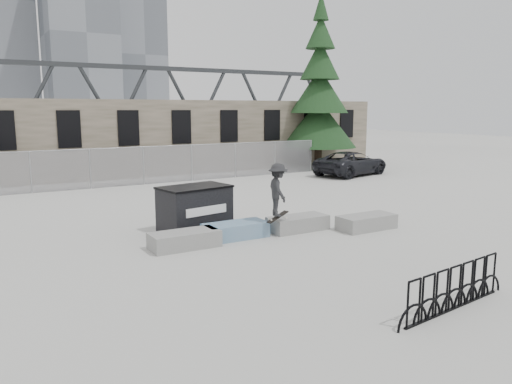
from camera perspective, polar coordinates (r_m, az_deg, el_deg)
ground at (r=15.98m, az=1.39°, el=-4.96°), size 120.00×120.00×0.00m
stone_wall at (r=30.54m, az=-14.99°, el=5.94°), size 36.00×2.58×4.50m
chainlink_fence at (r=27.07m, az=-12.73°, el=3.02°), size 22.06×0.06×2.02m
planter_far_left at (r=14.65m, az=-8.17°, el=-5.34°), size 2.00×0.90×0.48m
planter_center_left at (r=15.59m, az=-2.37°, el=-4.33°), size 2.00×0.90×0.48m
planter_center_right at (r=16.59m, az=4.81°, el=-3.51°), size 2.00×0.90×0.48m
planter_offset at (r=17.10m, az=12.52°, el=-3.31°), size 2.00×0.90×0.48m
dumpster at (r=16.57m, az=-7.01°, el=-1.84°), size 2.46×1.74×1.49m
bike_rack at (r=10.91m, az=21.77°, el=-10.20°), size 3.57×0.46×0.90m
spruce_tree at (r=34.35m, az=7.24°, el=10.34°), size 5.10×5.10×11.50m
truss_bridge at (r=70.51m, az=-15.76°, el=9.29°), size 70.00×3.00×9.80m
suv at (r=30.79m, az=10.85°, el=3.25°), size 5.59×3.56×1.44m
skateboarder at (r=15.51m, az=2.51°, el=0.23°), size 0.88×1.20×1.84m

